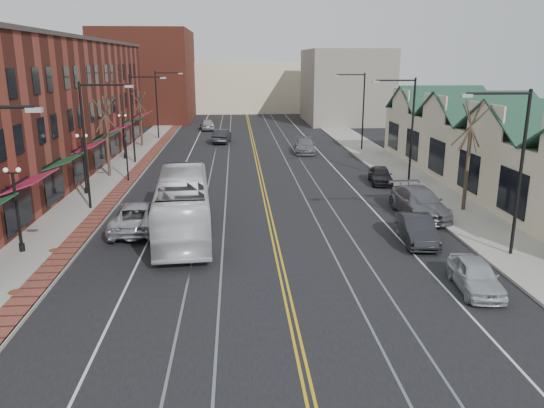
{
  "coord_description": "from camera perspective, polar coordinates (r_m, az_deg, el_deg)",
  "views": [
    {
      "loc": [
        -1.99,
        -17.83,
        9.41
      ],
      "look_at": [
        -0.14,
        9.34,
        2.0
      ],
      "focal_mm": 35.0,
      "sensor_mm": 36.0,
      "label": 1
    }
  ],
  "objects": [
    {
      "name": "streetlight_r_1",
      "position": [
        42.14,
        14.32,
        8.78
      ],
      "size": [
        3.33,
        0.25,
        8.0
      ],
      "color": "black",
      "rests_on": "sidewalk_right"
    },
    {
      "name": "manhole_far",
      "position": [
        28.95,
        -22.29,
        -4.61
      ],
      "size": [
        0.6,
        0.6,
        0.02
      ],
      "primitive_type": "cylinder",
      "color": "#592D19",
      "rests_on": "sidewalk_left"
    },
    {
      "name": "tree_right_mid",
      "position": [
        35.43,
        20.38,
        5.08
      ],
      "size": [
        1.9,
        1.46,
        6.93
      ],
      "color": "#382B21",
      "rests_on": "sidewalk_right"
    },
    {
      "name": "ground",
      "position": [
        20.26,
        2.23,
        -12.47
      ],
      "size": [
        160.0,
        160.0,
        0.0
      ],
      "primitive_type": "plane",
      "color": "black",
      "rests_on": "ground"
    },
    {
      "name": "parked_suv",
      "position": [
        31.12,
        -14.16,
        -1.25
      ],
      "size": [
        2.96,
        6.09,
        1.67
      ],
      "primitive_type": "imported",
      "rotation": [
        0.0,
        0.0,
        3.17
      ],
      "color": "#B8BAC0",
      "rests_on": "ground"
    },
    {
      "name": "distant_car_left",
      "position": [
        63.01,
        -5.42,
        7.3
      ],
      "size": [
        2.24,
        4.98,
        1.59
      ],
      "primitive_type": "imported",
      "rotation": [
        0.0,
        0.0,
        3.02
      ],
      "color": "black",
      "rests_on": "ground"
    },
    {
      "name": "lamppost_l_3",
      "position": [
        53.44,
        -15.65,
        6.91
      ],
      "size": [
        0.84,
        0.28,
        4.27
      ],
      "color": "black",
      "rests_on": "sidewalk_left"
    },
    {
      "name": "streetlight_l_2",
      "position": [
        50.84,
        -14.36,
        9.81
      ],
      "size": [
        3.33,
        0.25,
        8.0
      ],
      "color": "black",
      "rests_on": "sidewalk_left"
    },
    {
      "name": "tree_left_near",
      "position": [
        45.46,
        -17.37,
        7.08
      ],
      "size": [
        1.78,
        1.37,
        6.48
      ],
      "color": "#382B21",
      "rests_on": "sidewalk_left"
    },
    {
      "name": "transit_bus",
      "position": [
        29.84,
        -9.55,
        -0.11
      ],
      "size": [
        3.63,
        11.9,
        3.27
      ],
      "primitive_type": "imported",
      "rotation": [
        0.0,
        0.0,
        3.22
      ],
      "color": "white",
      "rests_on": "ground"
    },
    {
      "name": "streetlight_r_2",
      "position": [
        57.5,
        9.38,
        10.65
      ],
      "size": [
        3.33,
        0.25,
        8.0
      ],
      "color": "black",
      "rests_on": "sidewalk_right"
    },
    {
      "name": "backdrop_mid",
      "position": [
        102.97,
        -2.85,
        12.47
      ],
      "size": [
        22.0,
        14.0,
        9.0
      ],
      "primitive_type": "cube",
      "color": "beige",
      "rests_on": "ground"
    },
    {
      "name": "parked_car_b",
      "position": [
        29.15,
        15.31,
        -2.66
      ],
      "size": [
        1.98,
        4.57,
        1.46
      ],
      "primitive_type": "imported",
      "rotation": [
        0.0,
        0.0,
        -0.1
      ],
      "color": "black",
      "rests_on": "ground"
    },
    {
      "name": "building_left",
      "position": [
        48.11,
        -24.93,
        9.17
      ],
      "size": [
        10.0,
        50.0,
        11.0
      ],
      "primitive_type": "cube",
      "color": "maroon",
      "rests_on": "ground"
    },
    {
      "name": "distant_car_right",
      "position": [
        55.85,
        3.57,
        6.26
      ],
      "size": [
        2.55,
        5.28,
        1.48
      ],
      "primitive_type": "imported",
      "rotation": [
        0.0,
        0.0,
        -0.09
      ],
      "color": "slate",
      "rests_on": "ground"
    },
    {
      "name": "lamppost_l_1",
      "position": [
        28.92,
        -25.71,
        -0.76
      ],
      "size": [
        0.84,
        0.28,
        4.27
      ],
      "color": "black",
      "rests_on": "sidewalk_left"
    },
    {
      "name": "sidewalk_left",
      "position": [
        40.24,
        -18.19,
        1.03
      ],
      "size": [
        4.0,
        120.0,
        0.15
      ],
      "primitive_type": "cube",
      "color": "gray",
      "rests_on": "ground"
    },
    {
      "name": "backdrop_right",
      "position": [
        84.65,
        7.87,
        12.44
      ],
      "size": [
        12.0,
        16.0,
        11.0
      ],
      "primitive_type": "cube",
      "color": "slate",
      "rests_on": "ground"
    },
    {
      "name": "tree_left_far",
      "position": [
        61.06,
        -13.96,
        9.02
      ],
      "size": [
        1.66,
        1.28,
        6.02
      ],
      "color": "#382B21",
      "rests_on": "sidewalk_left"
    },
    {
      "name": "backdrop_left",
      "position": [
        88.98,
        -13.32,
        13.28
      ],
      "size": [
        14.0,
        18.0,
        14.0
      ],
      "primitive_type": "cube",
      "color": "maroon",
      "rests_on": "ground"
    },
    {
      "name": "lamppost_l_2",
      "position": [
        40.0,
        -19.55,
        3.96
      ],
      "size": [
        0.84,
        0.28,
        4.27
      ],
      "color": "black",
      "rests_on": "sidewalk_left"
    },
    {
      "name": "manhole_mid",
      "position": [
        24.59,
        -25.86,
        -8.51
      ],
      "size": [
        0.6,
        0.6,
        0.02
      ],
      "primitive_type": "cylinder",
      "color": "#592D19",
      "rests_on": "sidewalk_left"
    },
    {
      "name": "distant_car_far",
      "position": [
        74.81,
        -6.99,
        8.49
      ],
      "size": [
        2.41,
        4.82,
        1.58
      ],
      "primitive_type": "imported",
      "rotation": [
        0.0,
        0.0,
        3.26
      ],
      "color": "#9CA0A3",
      "rests_on": "ground"
    },
    {
      "name": "building_right",
      "position": [
        43.38,
        23.69,
        4.5
      ],
      "size": [
        8.0,
        36.0,
        4.6
      ],
      "primitive_type": "cube",
      "color": "beige",
      "rests_on": "ground"
    },
    {
      "name": "parked_car_c",
      "position": [
        34.14,
        15.55,
        0.15
      ],
      "size": [
        2.67,
        6.04,
        1.72
      ],
      "primitive_type": "imported",
      "rotation": [
        0.0,
        0.0,
        0.04
      ],
      "color": "slate",
      "rests_on": "ground"
    },
    {
      "name": "streetlight_l_1",
      "position": [
        35.3,
        -18.89,
        7.27
      ],
      "size": [
        3.33,
        0.25,
        8.0
      ],
      "color": "black",
      "rests_on": "sidewalk_left"
    },
    {
      "name": "streetlight_l_3",
      "position": [
        66.6,
        -11.93,
        11.13
      ],
      "size": [
        3.33,
        0.25,
        8.0
      ],
      "color": "black",
      "rests_on": "sidewalk_left"
    },
    {
      "name": "parked_car_a",
      "position": [
        24.03,
        21.04,
        -7.18
      ],
      "size": [
        1.97,
        4.09,
        1.34
      ],
      "primitive_type": "imported",
      "rotation": [
        0.0,
        0.0,
        -0.1
      ],
      "color": "silver",
      "rests_on": "ground"
    },
    {
      "name": "streetlight_r_0",
      "position": [
        27.52,
        24.53,
        4.68
      ],
      "size": [
        3.33,
        0.25,
        8.0
      ],
      "color": "black",
      "rests_on": "sidewalk_right"
    },
    {
      "name": "sidewalk_right",
      "position": [
        41.4,
        15.97,
        1.59
      ],
      "size": [
        4.0,
        120.0,
        0.15
      ],
      "primitive_type": "cube",
      "color": "gray",
      "rests_on": "ground"
    },
    {
      "name": "parked_car_d",
      "position": [
        42.54,
        11.6,
        3.07
      ],
      "size": [
        2.09,
        4.17,
        1.36
      ],
      "primitive_type": "imported",
      "rotation": [
        0.0,
        0.0,
        -0.12
      ],
      "color": "black",
      "rests_on": "ground"
    },
    {
      "name": "traffic_signal",
      "position": [
        43.29,
        -15.38,
        5.29
      ],
      "size": [
        0.18,
        0.15,
        3.8
      ],
      "color": "black",
      "rests_on": "sidewalk_left"
    }
  ]
}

